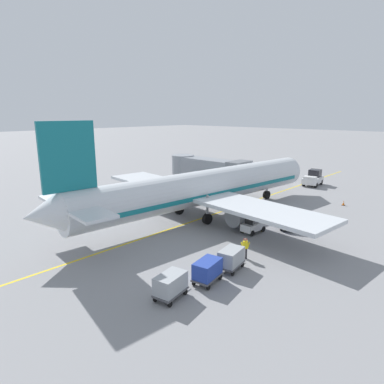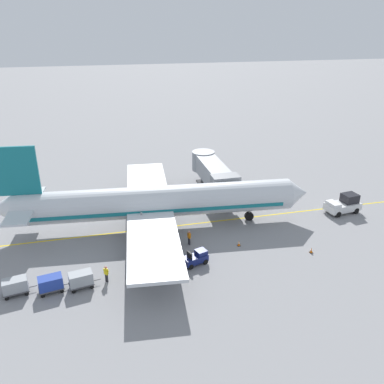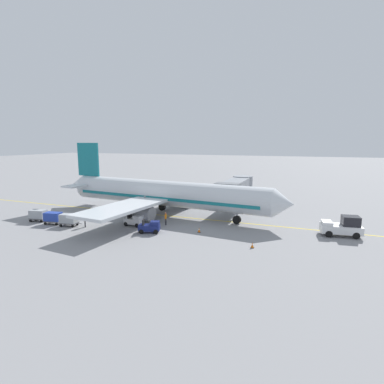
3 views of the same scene
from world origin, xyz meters
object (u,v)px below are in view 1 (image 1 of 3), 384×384
(pushback_tractor, at_px, (313,178))
(safety_cone_nose_right, at_px, (293,210))
(baggage_cart_front, at_px, (231,257))
(safety_cone_nose_left, at_px, (343,203))
(ground_crew_loader, at_px, (257,211))
(baggage_tug_trailing, at_px, (289,221))
(parked_airliner, at_px, (204,188))
(baggage_cart_third_in_train, at_px, (170,284))
(baggage_cart_second_in_train, at_px, (207,270))
(ground_crew_wing_walker, at_px, (245,247))
(jet_bridge, at_px, (207,168))
(baggage_tug_lead, at_px, (254,225))

(pushback_tractor, height_order, safety_cone_nose_right, pushback_tractor)
(baggage_cart_front, height_order, safety_cone_nose_left, baggage_cart_front)
(baggage_cart_front, xyz_separation_m, ground_crew_loader, (-5.10, 11.45, 0.00))
(pushback_tractor, height_order, baggage_tug_trailing, pushback_tractor)
(baggage_cart_front, distance_m, ground_crew_loader, 12.54)
(parked_airliner, distance_m, baggage_cart_third_in_train, 17.47)
(baggage_tug_trailing, bearing_deg, baggage_cart_second_in_train, -84.90)
(pushback_tractor, relative_size, ground_crew_wing_walker, 2.75)
(baggage_tug_trailing, bearing_deg, baggage_cart_third_in_train, -87.09)
(safety_cone_nose_left, bearing_deg, ground_crew_loader, -111.14)
(baggage_cart_third_in_train, distance_m, ground_crew_wing_walker, 8.00)
(jet_bridge, height_order, baggage_tug_trailing, jet_bridge)
(ground_crew_wing_walker, bearing_deg, safety_cone_nose_left, 90.02)
(baggage_cart_second_in_train, height_order, ground_crew_loader, ground_crew_loader)
(baggage_tug_lead, bearing_deg, baggage_cart_front, -68.01)
(baggage_cart_front, height_order, baggage_cart_third_in_train, same)
(baggage_tug_lead, xyz_separation_m, baggage_tug_trailing, (1.93, 3.37, 0.00))
(parked_airliner, height_order, baggage_cart_third_in_train, parked_airliner)
(ground_crew_wing_walker, distance_m, safety_cone_nose_right, 14.77)
(ground_crew_wing_walker, bearing_deg, pushback_tractor, 104.61)
(baggage_cart_second_in_train, distance_m, safety_cone_nose_left, 26.38)
(ground_crew_loader, distance_m, safety_cone_nose_right, 5.51)
(baggage_cart_front, bearing_deg, ground_crew_loader, 114.02)
(ground_crew_wing_walker, bearing_deg, baggage_cart_third_in_train, -90.22)
(baggage_tug_lead, xyz_separation_m, baggage_cart_second_in_train, (3.17, -10.53, 0.24))
(ground_crew_loader, bearing_deg, baggage_cart_front, -65.98)
(jet_bridge, height_order, baggage_tug_lead, jet_bridge)
(baggage_tug_lead, bearing_deg, ground_crew_wing_walker, -63.14)
(ground_crew_loader, xyz_separation_m, safety_cone_nose_right, (1.55, 5.25, -0.66))
(baggage_cart_front, height_order, safety_cone_nose_right, baggage_cart_front)
(pushback_tractor, bearing_deg, baggage_cart_second_in_train, -76.83)
(jet_bridge, bearing_deg, parked_airliner, -51.01)
(baggage_cart_second_in_train, bearing_deg, baggage_cart_third_in_train, -97.08)
(jet_bridge, relative_size, baggage_cart_third_in_train, 4.42)
(parked_airliner, relative_size, baggage_tug_trailing, 13.59)
(pushback_tractor, distance_m, baggage_cart_third_in_train, 39.16)
(pushback_tractor, relative_size, baggage_cart_second_in_train, 1.56)
(baggage_cart_second_in_train, distance_m, safety_cone_nose_right, 19.69)
(baggage_tug_trailing, bearing_deg, safety_cone_nose_right, 112.89)
(baggage_cart_third_in_train, relative_size, ground_crew_loader, 1.76)
(parked_airliner, relative_size, baggage_cart_front, 12.55)
(baggage_tug_lead, distance_m, ground_crew_loader, 4.07)
(ground_crew_loader, bearing_deg, pushback_tractor, 98.49)
(baggage_tug_trailing, distance_m, safety_cone_nose_left, 12.50)
(baggage_tug_lead, distance_m, ground_crew_wing_walker, 6.26)
(jet_bridge, xyz_separation_m, baggage_cart_third_in_train, (17.23, -23.54, -2.50))
(pushback_tractor, bearing_deg, baggage_tug_lead, -78.39)
(jet_bridge, xyz_separation_m, pushback_tractor, (9.35, 14.82, -2.35))
(baggage_cart_second_in_train, relative_size, safety_cone_nose_right, 5.04)
(parked_airliner, distance_m, ground_crew_wing_walker, 11.87)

